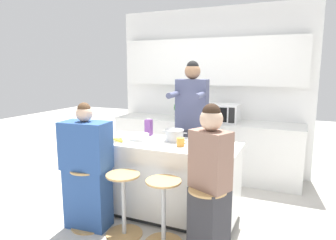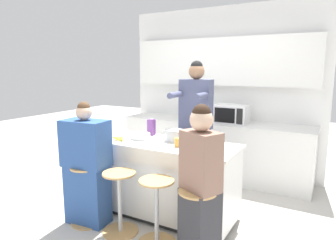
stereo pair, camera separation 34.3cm
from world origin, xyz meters
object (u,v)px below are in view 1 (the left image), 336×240
object	(u,v)px
coffee_cup_near	(181,142)
banana_bunch	(118,140)
bar_stool_center_right	(164,212)
cooking_pot	(175,135)
bar_stool_leftmost	(88,197)
kitchen_island	(166,179)
bar_stool_center_left	(124,204)
juice_carton	(149,127)
person_wrapped_blanket	(87,170)
fruit_bowl	(139,137)
microwave	(222,113)
bar_stool_rightmost	(207,223)
person_cooking	(192,130)
potted_plant	(181,108)
person_seated_near	(210,188)

from	to	relation	value
coffee_cup_near	banana_bunch	world-z (taller)	coffee_cup_near
bar_stool_center_right	cooking_pot	world-z (taller)	cooking_pot
bar_stool_leftmost	coffee_cup_near	xyz separation A→B (m)	(0.89, 0.49, 0.59)
kitchen_island	bar_stool_center_right	size ratio (longest dim) A/B	2.53
bar_stool_center_left	juice_carton	size ratio (longest dim) A/B	3.05
person_wrapped_blanket	fruit_bowl	bearing A→B (deg)	56.11
banana_bunch	microwave	distance (m)	1.88
person_wrapped_blanket	microwave	xyz separation A→B (m)	(0.96, 2.07, 0.40)
kitchen_island	coffee_cup_near	world-z (taller)	coffee_cup_near
person_wrapped_blanket	banana_bunch	bearing A→B (deg)	62.60
bar_stool_center_right	microwave	world-z (taller)	microwave
bar_stool_rightmost	juice_carton	size ratio (longest dim) A/B	3.05
cooking_pot	banana_bunch	xyz separation A→B (m)	(-0.58, -0.29, -0.04)
person_cooking	person_wrapped_blanket	world-z (taller)	person_cooking
bar_stool_leftmost	potted_plant	world-z (taller)	potted_plant
bar_stool_center_right	microwave	xyz separation A→B (m)	(0.07, 2.06, 0.70)
bar_stool_center_right	microwave	size ratio (longest dim) A/B	1.33
coffee_cup_near	potted_plant	bearing A→B (deg)	111.04
bar_stool_leftmost	microwave	size ratio (longest dim) A/B	1.33
fruit_bowl	coffee_cup_near	distance (m)	0.58
person_cooking	cooking_pot	world-z (taller)	person_cooking
person_seated_near	cooking_pot	world-z (taller)	person_seated_near
coffee_cup_near	potted_plant	xyz separation A→B (m)	(-0.63, 1.63, 0.14)
bar_stool_leftmost	banana_bunch	world-z (taller)	banana_bunch
potted_plant	juice_carton	bearing A→B (deg)	-87.27
bar_stool_center_right	potted_plant	distance (m)	2.31
person_cooking	coffee_cup_near	distance (m)	0.74
fruit_bowl	person_wrapped_blanket	bearing A→B (deg)	-118.54
bar_stool_leftmost	banana_bunch	distance (m)	0.71
banana_bunch	juice_carton	bearing A→B (deg)	69.87
person_cooking	fruit_bowl	world-z (taller)	person_cooking
bar_stool_center_right	bar_stool_center_left	bearing A→B (deg)	-178.73
fruit_bowl	microwave	bearing A→B (deg)	66.56
person_wrapped_blanket	banana_bunch	size ratio (longest dim) A/B	7.96
kitchen_island	banana_bunch	size ratio (longest dim) A/B	9.73
fruit_bowl	cooking_pot	bearing A→B (deg)	11.97
kitchen_island	person_seated_near	distance (m)	0.92
person_wrapped_blanket	person_seated_near	bearing A→B (deg)	-5.35
person_seated_near	microwave	bearing A→B (deg)	125.48
bar_stool_center_right	coffee_cup_near	bearing A→B (deg)	90.71
bar_stool_leftmost	bar_stool_center_right	xyz separation A→B (m)	(0.89, 0.02, 0.00)
bar_stool_center_left	person_seated_near	world-z (taller)	person_seated_near
person_cooking	person_seated_near	bearing A→B (deg)	-68.45
person_wrapped_blanket	bar_stool_rightmost	bearing A→B (deg)	-6.41
bar_stool_center_left	bar_stool_center_right	size ratio (longest dim) A/B	1.00
person_seated_near	potted_plant	world-z (taller)	person_seated_near
kitchen_island	person_cooking	world-z (taller)	person_cooking
person_wrapped_blanket	coffee_cup_near	world-z (taller)	person_wrapped_blanket
bar_stool_center_right	person_cooking	size ratio (longest dim) A/B	0.36
person_seated_near	banana_bunch	xyz separation A→B (m)	(-1.20, 0.38, 0.24)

